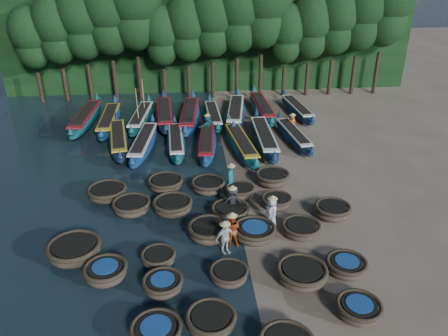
{
  "coord_description": "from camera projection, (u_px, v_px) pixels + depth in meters",
  "views": [
    {
      "loc": [
        -2.51,
        -21.06,
        12.7
      ],
      "look_at": [
        -0.45,
        1.84,
        1.3
      ],
      "focal_mm": 35.0,
      "sensor_mm": 36.0,
      "label": 1
    }
  ],
  "objects": [
    {
      "name": "coracle_23",
      "position": [
        240.0,
        191.0,
        25.04
      ],
      "size": [
        1.73,
        1.73,
        0.69
      ],
      "rotation": [
        0.0,
        0.0,
        0.03
      ],
      "color": "#4F4031",
      "rests_on": "ground"
    },
    {
      "name": "long_boat_17",
      "position": [
        297.0,
        109.0,
        37.72
      ],
      "size": [
        2.06,
        7.71,
        1.36
      ],
      "rotation": [
        0.0,
        0.0,
        0.09
      ],
      "color": "#10243D",
      "rests_on": "ground"
    },
    {
      "name": "coracle_14",
      "position": [
        301.0,
        229.0,
        21.64
      ],
      "size": [
        2.29,
        2.29,
        0.67
      ],
      "rotation": [
        0.0,
        0.0,
        0.31
      ],
      "color": "#4F4031",
      "rests_on": "ground"
    },
    {
      "name": "fisherman_3",
      "position": [
        232.0,
        200.0,
        23.2
      ],
      "size": [
        1.07,
        0.62,
        1.84
      ],
      "rotation": [
        0.0,
        0.0,
        3.15
      ],
      "color": "black",
      "rests_on": "ground"
    },
    {
      "name": "coracle_8",
      "position": [
        302.0,
        274.0,
        18.53
      ],
      "size": [
        2.22,
        2.22,
        0.77
      ],
      "rotation": [
        0.0,
        0.0,
        0.05
      ],
      "color": "#4F4031",
      "rests_on": "ground"
    },
    {
      "name": "long_boat_3",
      "position": [
        144.0,
        143.0,
        30.92
      ],
      "size": [
        2.3,
        8.04,
        1.42
      ],
      "rotation": [
        0.0,
        0.0,
        -0.11
      ],
      "color": "navy",
      "rests_on": "ground"
    },
    {
      "name": "tree_2",
      "position": [
        82.0,
        20.0,
        38.32
      ],
      "size": [
        4.51,
        4.51,
        10.63
      ],
      "color": "black",
      "rests_on": "ground"
    },
    {
      "name": "long_boat_12",
      "position": [
        165.0,
        115.0,
        36.24
      ],
      "size": [
        2.03,
        8.81,
        1.55
      ],
      "rotation": [
        0.0,
        0.0,
        0.06
      ],
      "color": "#10243D",
      "rests_on": "ground"
    },
    {
      "name": "coracle_15",
      "position": [
        132.0,
        206.0,
        23.46
      ],
      "size": [
        2.26,
        2.26,
        0.76
      ],
      "rotation": [
        0.0,
        0.0,
        0.19
      ],
      "color": "#4F4031",
      "rests_on": "ground"
    },
    {
      "name": "coracle_7",
      "position": [
        229.0,
        274.0,
        18.61
      ],
      "size": [
        1.84,
        1.84,
        0.65
      ],
      "rotation": [
        0.0,
        0.0,
        0.19
      ],
      "color": "#4F4031",
      "rests_on": "ground"
    },
    {
      "name": "long_boat_9",
      "position": [
        86.0,
        118.0,
        35.42
      ],
      "size": [
        2.05,
        8.87,
        1.56
      ],
      "rotation": [
        0.0,
        0.0,
        -0.06
      ],
      "color": "#0E534E",
      "rests_on": "ground"
    },
    {
      "name": "fisherman_2",
      "position": [
        232.0,
        229.0,
        20.76
      ],
      "size": [
        0.92,
        0.78,
        1.89
      ],
      "rotation": [
        0.0,
        0.0,
        2.96
      ],
      "color": "#AD4417",
      "rests_on": "ground"
    },
    {
      "name": "long_boat_8",
      "position": [
        294.0,
        136.0,
        32.32
      ],
      "size": [
        2.05,
        7.33,
        1.3
      ],
      "rotation": [
        0.0,
        0.0,
        0.11
      ],
      "color": "#10243D",
      "rests_on": "ground"
    },
    {
      "name": "coracle_13",
      "position": [
        255.0,
        232.0,
        21.31
      ],
      "size": [
        2.14,
        2.14,
        0.76
      ],
      "rotation": [
        0.0,
        0.0,
        -0.02
      ],
      "color": "#4F4031",
      "rests_on": "ground"
    },
    {
      "name": "tree_4",
      "position": [
        133.0,
        3.0,
        38.09
      ],
      "size": [
        5.34,
        5.34,
        12.58
      ],
      "color": "black",
      "rests_on": "ground"
    },
    {
      "name": "long_boat_13",
      "position": [
        190.0,
        116.0,
        35.92
      ],
      "size": [
        2.4,
        9.1,
        1.61
      ],
      "rotation": [
        0.0,
        0.0,
        -0.09
      ],
      "color": "navy",
      "rests_on": "ground"
    },
    {
      "name": "tree_10",
      "position": [
        287.0,
        33.0,
        40.39
      ],
      "size": [
        3.68,
        3.68,
        8.68
      ],
      "color": "black",
      "rests_on": "ground"
    },
    {
      "name": "long_boat_2",
      "position": [
        119.0,
        139.0,
        31.53
      ],
      "size": [
        2.62,
        8.01,
        1.43
      ],
      "rotation": [
        0.0,
        0.0,
        0.16
      ],
      "color": "#10243D",
      "rests_on": "ground"
    },
    {
      "name": "long_boat_16",
      "position": [
        262.0,
        108.0,
        37.66
      ],
      "size": [
        1.68,
        8.85,
        1.56
      ],
      "rotation": [
        0.0,
        0.0,
        0.01
      ],
      "color": "#0E534E",
      "rests_on": "ground"
    },
    {
      "name": "long_boat_6",
      "position": [
        241.0,
        144.0,
        30.72
      ],
      "size": [
        2.34,
        8.18,
        1.45
      ],
      "rotation": [
        0.0,
        0.0,
        0.11
      ],
      "color": "#0E534E",
      "rests_on": "ground"
    },
    {
      "name": "long_boat_11",
      "position": [
        141.0,
        118.0,
        35.65
      ],
      "size": [
        2.22,
        8.07,
        3.44
      ],
      "rotation": [
        0.0,
        0.0,
        -0.1
      ],
      "color": "#0E534E",
      "rests_on": "ground"
    },
    {
      "name": "fisherman_0",
      "position": [
        272.0,
        211.0,
        22.07
      ],
      "size": [
        0.75,
        0.97,
        1.95
      ],
      "rotation": [
        0.0,
        0.0,
        4.96
      ],
      "color": "silver",
      "rests_on": "ground"
    },
    {
      "name": "coracle_5",
      "position": [
        106.0,
        272.0,
        18.66
      ],
      "size": [
        2.04,
        2.04,
        0.75
      ],
      "rotation": [
        0.0,
        0.0,
        0.17
      ],
      "color": "#4F4031",
      "rests_on": "ground"
    },
    {
      "name": "coracle_2",
      "position": [
        211.0,
        320.0,
        16.23
      ],
      "size": [
        2.18,
        2.18,
        0.71
      ],
      "rotation": [
        0.0,
        0.0,
        0.26
      ],
      "color": "#4F4031",
      "rests_on": "ground"
    },
    {
      "name": "coracle_6",
      "position": [
        163.0,
        284.0,
        18.01
      ],
      "size": [
        1.79,
        1.79,
        0.69
      ],
      "rotation": [
        0.0,
        0.0,
        -0.14
      ],
      "color": "#4F4031",
      "rests_on": "ground"
    },
    {
      "name": "fisherman_5",
      "position": [
        207.0,
        126.0,
        33.0
      ],
      "size": [
        1.53,
        1.55,
        1.98
      ],
      "rotation": [
        0.0,
        0.0,
        3.94
      ],
      "color": "#195E6B",
      "rests_on": "ground"
    },
    {
      "name": "coracle_21",
      "position": [
        166.0,
        183.0,
        25.84
      ],
      "size": [
        2.22,
        2.22,
        0.73
      ],
      "rotation": [
        0.0,
        0.0,
        0.13
      ],
      "color": "#4F4031",
      "rests_on": "ground"
    },
    {
      "name": "tree_0",
      "position": [
        31.0,
        37.0,
        38.55
      ],
      "size": [
        3.68,
        3.68,
        8.68
      ],
      "color": "black",
      "rests_on": "ground"
    },
    {
      "name": "coracle_11",
      "position": [
        159.0,
        257.0,
        19.63
      ],
      "size": [
        1.89,
        1.89,
        0.64
      ],
      "rotation": [
        0.0,
        0.0,
        -0.36
      ],
      "color": "#4F4031",
      "rests_on": "ground"
    },
    {
      "name": "coracle_16",
      "position": [
        173.0,
        206.0,
        23.44
      ],
      "size": [
        2.25,
        2.25,
        0.81
      ],
      "rotation": [
        0.0,
        0.0,
        -0.14
      ],
      "color": "#4F4031",
      "rests_on": "ground"
    },
    {
      "name": "coracle_24",
      "position": [
        272.0,
        178.0,
        26.31
      ],
      "size": [
        2.38,
        2.38,
        0.84
      ],
      "rotation": [
        0.0,
        0.0,
        -0.3
      ],
      "color": "#4F4031",
      "rests_on": "ground"
    },
    {
      "name": "long_boat_14",
      "position": [
        213.0,
        116.0,
        36.19
      ],
      "size": [
        1.51,
        7.56,
        1.33
      ],
      "rotation": [
        0.0,
        0.0,
        0.03
      ],
      "color": "#0E534E",
      "rests_on": "ground"
    },
    {
      "name": "fisherman_6",
      "position": [
        292.0,
        123.0,
        33.84
      ],
      "size": [
        0.83,
        0.63,
        1.71
      ],
      "rotation": [
        0.0,
        0.0,
        3.36
      ],
      "color": "#AD4417",
      "rests_on": "ground"
    },
    {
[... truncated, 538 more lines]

